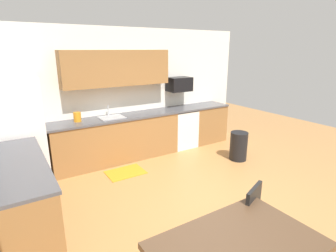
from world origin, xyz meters
TOP-DOWN VIEW (x-y plane):
  - ground_plane at (0.00, 0.00)m, footprint 12.00×12.00m
  - wall_back at (0.00, 2.65)m, footprint 5.80×0.10m
  - cabinet_run_back at (-0.43, 2.30)m, footprint 2.64×0.60m
  - cabinet_run_back_right at (1.95, 2.30)m, footprint 0.91×0.60m
  - cabinet_run_left at (-2.30, 0.80)m, footprint 0.60×2.00m
  - countertop_back at (0.00, 2.30)m, footprint 4.80×0.64m
  - countertop_left at (-2.30, 0.80)m, footprint 0.64×2.00m
  - upper_cabinets_back at (-0.30, 2.43)m, footprint 2.20×0.34m
  - refrigerator at (-2.18, 2.22)m, footprint 0.76×0.70m
  - oven_range at (1.19, 2.30)m, footprint 0.60×0.60m
  - microwave at (1.19, 2.40)m, footprint 0.54×0.36m
  - sink_basin at (-0.52, 2.30)m, footprint 0.48×0.40m
  - sink_faucet at (-0.52, 2.48)m, footprint 0.02×0.02m
  - dining_table at (-0.86, -1.46)m, footprint 1.40×0.90m
  - chair_near_table at (-0.16, -1.15)m, footprint 0.52×0.52m
  - trash_bin at (1.74, 0.97)m, footprint 0.36×0.36m
  - floor_mat at (-0.55, 1.65)m, footprint 0.70×0.50m
  - kettle at (-1.18, 2.35)m, footprint 0.14×0.14m

SIDE VIEW (x-z plane):
  - ground_plane at x=0.00m, z-range 0.00..0.00m
  - floor_mat at x=-0.55m, z-range 0.00..0.01m
  - trash_bin at x=1.74m, z-range 0.00..0.60m
  - cabinet_run_back at x=-0.43m, z-range 0.00..0.90m
  - cabinet_run_back_right at x=1.95m, z-range 0.00..0.90m
  - cabinet_run_left at x=-2.30m, z-range 0.00..0.90m
  - oven_range at x=1.19m, z-range 0.00..0.91m
  - chair_near_table at x=-0.16m, z-range 0.08..0.93m
  - dining_table at x=-0.86m, z-range 0.30..1.02m
  - sink_basin at x=-0.52m, z-range 0.81..0.95m
  - refrigerator at x=-2.18m, z-range 0.00..1.84m
  - countertop_back at x=0.00m, z-range 0.90..0.94m
  - countertop_left at x=-2.30m, z-range 0.90..0.94m
  - kettle at x=-1.18m, z-range 0.92..1.12m
  - sink_faucet at x=-0.52m, z-range 0.92..1.16m
  - wall_back at x=0.00m, z-range 0.00..2.70m
  - microwave at x=1.19m, z-range 1.32..1.64m
  - upper_cabinets_back at x=-0.30m, z-range 1.55..2.25m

